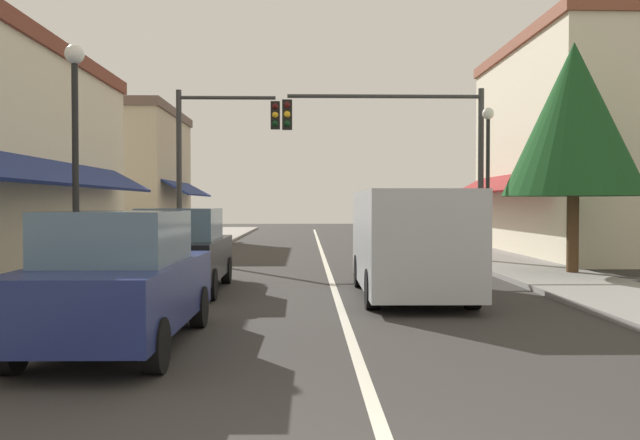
{
  "coord_description": "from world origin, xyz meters",
  "views": [
    {
      "loc": [
        -0.62,
        -3.44,
        1.87
      ],
      "look_at": [
        -0.21,
        15.57,
        1.4
      ],
      "focal_mm": 36.85,
      "sensor_mm": 36.0,
      "label": 1
    }
  ],
  "objects_px": {
    "street_lamp_left_near": "(75,130)",
    "van_in_lane": "(409,240)",
    "traffic_signal_left_corner": "(213,147)",
    "parked_car_second_left": "(182,250)",
    "parked_car_nearest_left": "(119,280)",
    "traffic_signal_mast_arm": "(409,141)",
    "tree_right_near": "(574,120)",
    "street_lamp_right_mid": "(488,159)"
  },
  "relations": [
    {
      "from": "tree_right_near",
      "to": "parked_car_nearest_left",
      "type": "bearing_deg",
      "value": -138.91
    },
    {
      "from": "parked_car_nearest_left",
      "to": "street_lamp_left_near",
      "type": "bearing_deg",
      "value": 116.78
    },
    {
      "from": "street_lamp_right_mid",
      "to": "van_in_lane",
      "type": "bearing_deg",
      "value": -117.2
    },
    {
      "from": "street_lamp_left_near",
      "to": "street_lamp_right_mid",
      "type": "height_order",
      "value": "street_lamp_left_near"
    },
    {
      "from": "traffic_signal_mast_arm",
      "to": "tree_right_near",
      "type": "height_order",
      "value": "tree_right_near"
    },
    {
      "from": "traffic_signal_left_corner",
      "to": "street_lamp_left_near",
      "type": "relative_size",
      "value": 1.16
    },
    {
      "from": "van_in_lane",
      "to": "street_lamp_right_mid",
      "type": "distance_m",
      "value": 7.84
    },
    {
      "from": "street_lamp_left_near",
      "to": "van_in_lane",
      "type": "bearing_deg",
      "value": 6.75
    },
    {
      "from": "traffic_signal_mast_arm",
      "to": "street_lamp_right_mid",
      "type": "height_order",
      "value": "traffic_signal_mast_arm"
    },
    {
      "from": "parked_car_nearest_left",
      "to": "tree_right_near",
      "type": "bearing_deg",
      "value": 41.73
    },
    {
      "from": "street_lamp_right_mid",
      "to": "tree_right_near",
      "type": "bearing_deg",
      "value": -68.4
    },
    {
      "from": "parked_car_nearest_left",
      "to": "street_lamp_left_near",
      "type": "relative_size",
      "value": 0.85
    },
    {
      "from": "parked_car_nearest_left",
      "to": "traffic_signal_mast_arm",
      "type": "relative_size",
      "value": 0.66
    },
    {
      "from": "parked_car_nearest_left",
      "to": "tree_right_near",
      "type": "xyz_separation_m",
      "value": [
        9.24,
        8.06,
        3.13
      ]
    },
    {
      "from": "van_in_lane",
      "to": "parked_car_nearest_left",
      "type": "bearing_deg",
      "value": -133.8
    },
    {
      "from": "parked_car_second_left",
      "to": "van_in_lane",
      "type": "relative_size",
      "value": 0.79
    },
    {
      "from": "parked_car_nearest_left",
      "to": "parked_car_second_left",
      "type": "relative_size",
      "value": 1.0
    },
    {
      "from": "van_in_lane",
      "to": "tree_right_near",
      "type": "relative_size",
      "value": 0.87
    },
    {
      "from": "street_lamp_right_mid",
      "to": "tree_right_near",
      "type": "relative_size",
      "value": 0.8
    },
    {
      "from": "traffic_signal_left_corner",
      "to": "street_lamp_left_near",
      "type": "bearing_deg",
      "value": -97.54
    },
    {
      "from": "parked_car_nearest_left",
      "to": "street_lamp_left_near",
      "type": "height_order",
      "value": "street_lamp_left_near"
    },
    {
      "from": "street_lamp_left_near",
      "to": "tree_right_near",
      "type": "bearing_deg",
      "value": 20.88
    },
    {
      "from": "parked_car_second_left",
      "to": "van_in_lane",
      "type": "bearing_deg",
      "value": -11.15
    },
    {
      "from": "parked_car_nearest_left",
      "to": "traffic_signal_left_corner",
      "type": "relative_size",
      "value": 0.73
    },
    {
      "from": "van_in_lane",
      "to": "traffic_signal_left_corner",
      "type": "height_order",
      "value": "traffic_signal_left_corner"
    },
    {
      "from": "van_in_lane",
      "to": "street_lamp_left_near",
      "type": "height_order",
      "value": "street_lamp_left_near"
    },
    {
      "from": "parked_car_nearest_left",
      "to": "van_in_lane",
      "type": "bearing_deg",
      "value": 46.12
    },
    {
      "from": "parked_car_second_left",
      "to": "traffic_signal_left_corner",
      "type": "xyz_separation_m",
      "value": [
        -0.42,
        7.74,
        2.85
      ]
    },
    {
      "from": "van_in_lane",
      "to": "traffic_signal_mast_arm",
      "type": "xyz_separation_m",
      "value": [
        1.09,
        7.05,
        2.64
      ]
    },
    {
      "from": "street_lamp_right_mid",
      "to": "traffic_signal_mast_arm",
      "type": "bearing_deg",
      "value": 172.27
    },
    {
      "from": "van_in_lane",
      "to": "tree_right_near",
      "type": "height_order",
      "value": "tree_right_near"
    },
    {
      "from": "parked_car_second_left",
      "to": "tree_right_near",
      "type": "bearing_deg",
      "value": 14.79
    },
    {
      "from": "parked_car_nearest_left",
      "to": "street_lamp_right_mid",
      "type": "relative_size",
      "value": 0.86
    },
    {
      "from": "traffic_signal_left_corner",
      "to": "tree_right_near",
      "type": "xyz_separation_m",
      "value": [
        9.87,
        -5.13,
        0.28
      ]
    },
    {
      "from": "traffic_signal_mast_arm",
      "to": "street_lamp_left_near",
      "type": "relative_size",
      "value": 1.29
    },
    {
      "from": "street_lamp_left_near",
      "to": "street_lamp_right_mid",
      "type": "xyz_separation_m",
      "value": [
        9.83,
        7.48,
        -0.02
      ]
    },
    {
      "from": "traffic_signal_mast_arm",
      "to": "traffic_signal_left_corner",
      "type": "height_order",
      "value": "traffic_signal_left_corner"
    },
    {
      "from": "parked_car_second_left",
      "to": "street_lamp_right_mid",
      "type": "bearing_deg",
      "value": 34.97
    },
    {
      "from": "parked_car_nearest_left",
      "to": "parked_car_second_left",
      "type": "bearing_deg",
      "value": 92.9
    },
    {
      "from": "parked_car_second_left",
      "to": "traffic_signal_mast_arm",
      "type": "height_order",
      "value": "traffic_signal_mast_arm"
    },
    {
      "from": "traffic_signal_mast_arm",
      "to": "tree_right_near",
      "type": "distance_m",
      "value": 5.1
    },
    {
      "from": "traffic_signal_mast_arm",
      "to": "street_lamp_right_mid",
      "type": "distance_m",
      "value": 2.45
    }
  ]
}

